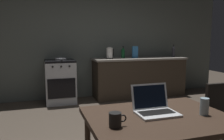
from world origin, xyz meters
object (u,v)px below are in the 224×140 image
laptop (155,108)px  coffee_mug (115,120)px  stove_oven (60,81)px  drinking_glass (204,107)px  dining_table (158,125)px  frying_pan (61,59)px  bottle_b (123,53)px  cereal_box (135,52)px  bottle (173,51)px  electric_kettle (110,53)px

laptop → coffee_mug: 0.43m
stove_oven → laptop: bearing=-81.6°
drinking_glass → dining_table: bearing=165.8°
frying_pan → bottle_b: 1.41m
frying_pan → cereal_box: 1.67m
bottle → frying_pan: (-2.63, 0.02, -0.12)m
bottle → coffee_mug: 4.22m
stove_oven → dining_table: 3.31m
dining_table → coffee_mug: bearing=-163.7°
dining_table → bottle_b: bearing=74.3°
frying_pan → dining_table: bearing=-82.0°
stove_oven → electric_kettle: bearing=0.1°
stove_oven → bottle_b: size_ratio=3.39×
dining_table → coffee_mug: (-0.39, -0.12, 0.13)m
dining_table → cereal_box: size_ratio=4.16×
frying_pan → cereal_box: (1.67, 0.05, 0.11)m
frying_pan → cereal_box: size_ratio=1.63×
laptop → bottle: bearing=57.4°
laptop → bottle: 3.85m
cereal_box → bottle_b: size_ratio=1.00×
coffee_mug → cereal_box: bearing=64.8°
cereal_box → coffee_mug: bearing=-115.2°
drinking_glass → cereal_box: 3.50m
stove_oven → cereal_box: bearing=0.8°
coffee_mug → stove_oven: bearing=91.4°
stove_oven → electric_kettle: 1.22m
cereal_box → drinking_glass: bearing=-104.3°
bottle → coffee_mug: bearing=-127.5°
stove_oven → dining_table: stove_oven is taller
bottle → cereal_box: (-0.96, 0.07, -0.01)m
frying_pan → stove_oven: bearing=127.5°
drinking_glass → bottle_b: (0.59, 3.44, 0.22)m
bottle → cereal_box: 0.96m
laptop → electric_kettle: size_ratio=1.27×
bottle → coffee_mug: size_ratio=2.35×
laptop → bottle_b: 3.43m
stove_oven → cereal_box: 1.79m
coffee_mug → drinking_glass: 0.74m
bottle → cereal_box: bottle is taller
dining_table → cereal_box: (1.21, 3.29, 0.37)m
bottle_b → drinking_glass: bearing=-99.8°
frying_pan → coffee_mug: bearing=-88.9°
drinking_glass → bottle_b: 3.50m
electric_kettle → bottle: bearing=-1.8°
cereal_box → bottle_b: bearing=167.4°
bottle_b → electric_kettle: bearing=-166.9°
frying_pan → laptop: bearing=-81.9°
dining_table → stove_oven: bearing=98.3°
electric_kettle → frying_pan: (-1.06, -0.03, -0.10)m
electric_kettle → bottle: 1.57m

